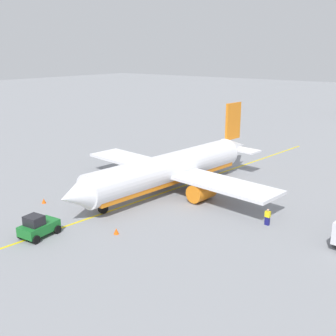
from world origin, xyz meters
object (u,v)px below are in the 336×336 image
(pushback_tug, at_px, (38,226))
(refueling_worker, at_px, (268,217))
(safety_cone_nose, at_px, (44,201))
(safety_cone_wingtip, at_px, (116,231))
(airplane, at_px, (171,169))

(pushback_tug, distance_m, refueling_worker, 22.29)
(safety_cone_nose, distance_m, safety_cone_wingtip, 12.45)
(pushback_tug, bearing_deg, safety_cone_wingtip, 131.90)
(airplane, relative_size, refueling_worker, 18.54)
(pushback_tug, xyz_separation_m, safety_cone_wingtip, (-4.85, 5.40, -0.71))
(airplane, distance_m, safety_cone_wingtip, 14.04)
(refueling_worker, relative_size, safety_cone_wingtip, 2.89)
(safety_cone_wingtip, bearing_deg, refueling_worker, 136.04)
(refueling_worker, bearing_deg, pushback_tug, -45.31)
(airplane, height_order, refueling_worker, airplane)
(airplane, distance_m, refueling_worker, 14.47)
(pushback_tug, relative_size, safety_cone_nose, 6.81)
(refueling_worker, xyz_separation_m, safety_cone_wingtip, (10.83, -10.44, -0.53))
(airplane, xyz_separation_m, pushback_tug, (18.17, -1.72, -1.70))
(airplane, bearing_deg, safety_cone_nose, -34.93)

